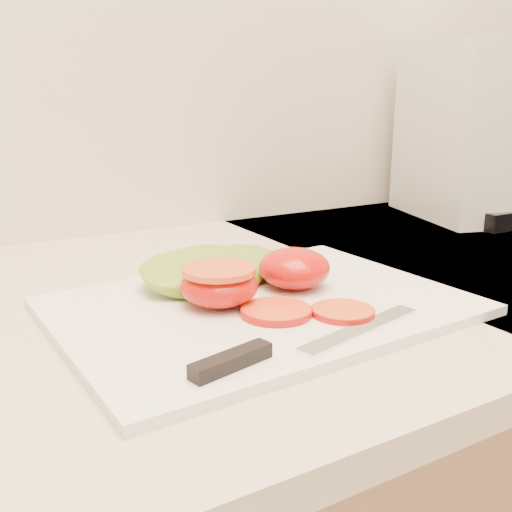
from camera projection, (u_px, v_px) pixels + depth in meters
stove at (496, 485)px, 1.03m from camera, size 0.76×0.66×0.93m
cutting_board at (261, 306)px, 0.58m from camera, size 0.41×0.31×0.01m
tomato_half_dome at (294, 268)px, 0.61m from camera, size 0.08×0.08×0.04m
tomato_half_cut at (219, 284)px, 0.56m from camera, size 0.08×0.08×0.04m
tomato_slice_0 at (276, 311)px, 0.54m from camera, size 0.07×0.07×0.01m
tomato_slice_1 at (343, 311)px, 0.54m from camera, size 0.06×0.06×0.01m
lettuce_leaf_0 at (207, 270)px, 0.63m from camera, size 0.18×0.14×0.03m
lettuce_leaf_1 at (243, 264)px, 0.66m from camera, size 0.13×0.11×0.03m
knife at (287, 347)px, 0.46m from camera, size 0.24×0.05×0.01m
appliance at (477, 132)px, 1.01m from camera, size 0.26×0.30×0.30m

